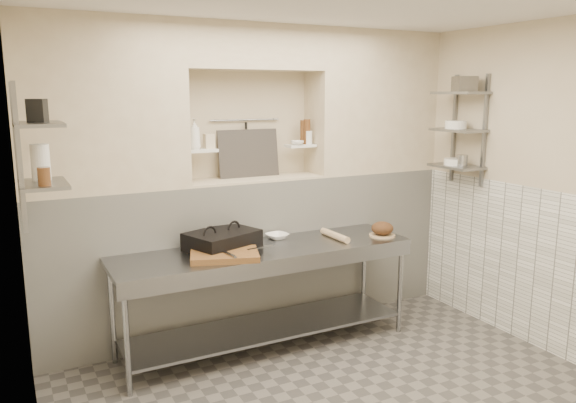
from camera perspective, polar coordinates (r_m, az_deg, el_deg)
wall_left at (r=3.11m, az=-25.84°, el=-5.12°), size 0.10×3.90×2.80m
wall_right at (r=5.17m, az=26.41°, el=0.90°), size 0.10×3.90×2.80m
wall_back at (r=5.47m, az=-4.62°, el=2.54°), size 4.00×0.10×2.80m
backwall_lower at (r=5.40m, az=-3.48°, el=-5.18°), size 4.00×0.40×1.40m
alcove_sill at (r=5.25m, az=-3.57°, el=2.29°), size 1.30×0.40×0.02m
backwall_pillar_left at (r=4.81m, az=-18.47°, el=9.22°), size 1.35×0.40×1.40m
backwall_pillar_right at (r=5.84m, az=8.51°, el=9.88°), size 1.35×0.40×1.40m
backwall_header at (r=5.20m, az=-3.73°, el=15.36°), size 1.30×0.40×0.40m
wainscot_left at (r=3.36m, az=-23.73°, el=-16.60°), size 0.02×3.90×1.40m
wainscot_right at (r=5.27m, az=25.37°, el=-6.65°), size 0.02×3.90×1.40m
alcove_shelf_left at (r=5.03m, az=-8.85°, el=5.14°), size 0.28×0.16×0.02m
alcove_shelf_right at (r=5.43m, az=1.26°, el=5.69°), size 0.28×0.16×0.02m
utensil_rail at (r=5.35m, az=-4.38°, el=8.27°), size 0.70×0.02×0.02m
hanging_steel at (r=5.34m, az=-4.27°, el=6.44°), size 0.02×0.02×0.30m
splash_panel at (r=5.31m, az=-4.03°, el=4.89°), size 0.60×0.08×0.45m
shelf_rail_left_a at (r=4.27m, az=-25.81°, el=4.49°), size 0.03×0.03×0.95m
shelf_rail_left_b at (r=3.87m, az=-25.62°, el=3.94°), size 0.03×0.03×0.95m
wall_shelf_left_lower at (r=4.10m, az=-23.61°, el=1.62°), size 0.30×0.50×0.02m
wall_shelf_left_upper at (r=4.06m, az=-24.04°, el=7.19°), size 0.30×0.50×0.03m
shelf_rail_right_a at (r=5.88m, az=16.51°, el=7.12°), size 0.03×0.03×1.05m
shelf_rail_right_b at (r=5.60m, az=19.34°, el=6.78°), size 0.03×0.03×1.05m
wall_shelf_right_lower at (r=5.68m, az=16.72°, el=3.43°), size 0.30×0.50×0.02m
wall_shelf_right_mid at (r=5.65m, az=16.91°, el=6.95°), size 0.30×0.50×0.02m
wall_shelf_right_upper at (r=5.63m, az=17.11°, el=10.50°), size 0.30×0.50×0.03m
prep_table at (r=4.87m, az=-2.28°, el=-7.70°), size 2.60×0.70×0.90m
panini_press at (r=4.78m, az=-6.70°, el=-3.94°), size 0.67×0.58×0.15m
cutting_board at (r=4.54m, az=-6.47°, el=-5.43°), size 0.63×0.53×0.05m
knife_blade at (r=4.64m, az=-2.84°, el=-4.69°), size 0.25×0.06×0.01m
tongs at (r=4.46m, az=-6.09°, el=-5.29°), size 0.05×0.25×0.02m
mixing_bowl at (r=5.09m, az=-1.11°, el=-3.54°), size 0.22×0.22×0.05m
rolling_pin at (r=5.11m, az=4.79°, el=-3.46°), size 0.07×0.40×0.06m
bread_board at (r=5.26m, az=9.54°, el=-3.41°), size 0.24×0.24×0.01m
bread_loaf at (r=5.25m, az=9.56°, el=-2.69°), size 0.20×0.20×0.12m
bottle_soap at (r=4.99m, az=-9.48°, el=6.77°), size 0.11×0.11×0.27m
jar_alcove at (r=5.08m, az=-8.02°, el=6.10°), size 0.09×0.09×0.13m
bowl_alcove at (r=5.37m, az=0.95°, el=5.98°), size 0.15×0.15×0.04m
condiment_a at (r=5.45m, az=1.93°, el=7.10°), size 0.07×0.07×0.24m
condiment_b at (r=5.47m, az=1.54°, el=7.07°), size 0.06×0.06×0.23m
condiment_c at (r=5.45m, az=2.08°, el=6.51°), size 0.07×0.07×0.13m
jug_left at (r=4.19m, az=-23.85°, el=3.66°), size 0.12×0.12×0.25m
jar_left at (r=3.94m, az=-23.53°, el=2.34°), size 0.08×0.08×0.12m
box_left_upper at (r=4.04m, az=-24.12°, el=8.42°), size 0.14×0.14×0.15m
bowl_right at (r=5.69m, az=16.58°, el=3.89°), size 0.21×0.21×0.06m
canister_right at (r=5.62m, az=17.27°, el=4.00°), size 0.11×0.11×0.11m
bowl_right_mid at (r=5.67m, az=16.68°, el=7.49°), size 0.20×0.20×0.08m
basket_right at (r=5.60m, az=17.49°, el=11.32°), size 0.25×0.27×0.14m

